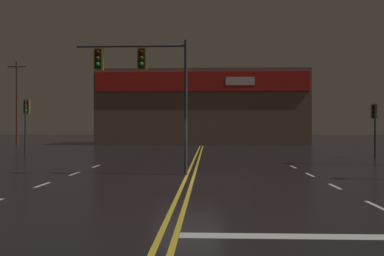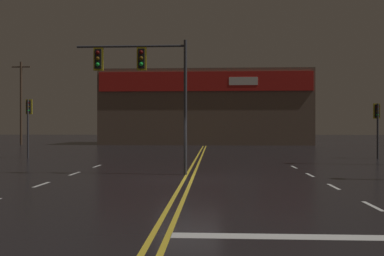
% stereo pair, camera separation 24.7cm
% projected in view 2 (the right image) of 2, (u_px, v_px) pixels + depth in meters
% --- Properties ---
extents(ground_plane, '(200.00, 200.00, 0.00)m').
position_uv_depth(ground_plane, '(188.00, 179.00, 16.64)').
color(ground_plane, black).
extents(road_markings, '(15.14, 60.00, 0.01)m').
position_uv_depth(road_markings, '(214.00, 185.00, 14.88)').
color(road_markings, gold).
rests_on(road_markings, ground).
extents(traffic_signal_median, '(4.77, 0.36, 5.77)m').
position_uv_depth(traffic_signal_median, '(141.00, 72.00, 18.34)').
color(traffic_signal_median, '#38383D').
rests_on(traffic_signal_median, ground).
extents(traffic_signal_corner_northeast, '(0.42, 0.36, 3.59)m').
position_uv_depth(traffic_signal_corner_northeast, '(377.00, 118.00, 27.77)').
color(traffic_signal_corner_northeast, '#38383D').
rests_on(traffic_signal_corner_northeast, ground).
extents(traffic_signal_corner_northwest, '(0.42, 0.36, 3.89)m').
position_uv_depth(traffic_signal_corner_northwest, '(29.00, 115.00, 28.34)').
color(traffic_signal_corner_northwest, '#38383D').
rests_on(traffic_signal_corner_northwest, ground).
extents(building_backdrop, '(24.50, 10.23, 8.71)m').
position_uv_depth(building_backdrop, '(206.00, 108.00, 52.87)').
color(building_backdrop, brown).
rests_on(building_backdrop, ground).
extents(utility_pole_row, '(45.81, 0.26, 12.81)m').
position_uv_depth(utility_pole_row, '(234.00, 93.00, 48.57)').
color(utility_pole_row, '#4C3828').
rests_on(utility_pole_row, ground).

